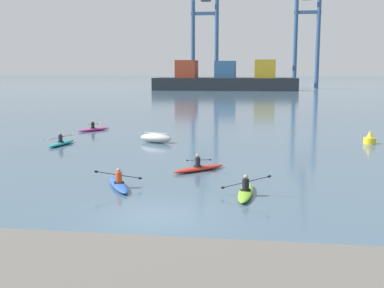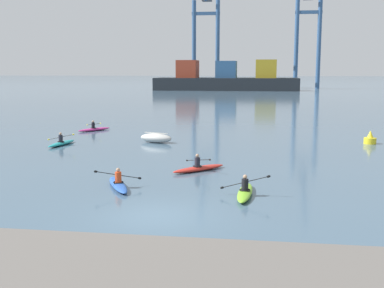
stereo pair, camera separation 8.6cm
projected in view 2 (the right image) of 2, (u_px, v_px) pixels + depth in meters
ground_plane at (156, 216)px, 18.19m from camera, size 800.00×800.00×0.00m
container_barge at (226, 80)px, 128.39m from camera, size 37.81×10.74×7.99m
gantry_crane_west at (206, 27)px, 139.65m from camera, size 8.14×17.48×37.55m
gantry_crane_west_mid at (308, 26)px, 135.89m from camera, size 7.48×17.58×37.24m
capsized_dinghy at (156, 138)px, 36.50m from camera, size 2.81×1.82×0.76m
channel_buoy at (370, 139)px, 35.91m from camera, size 0.90×0.90×1.00m
kayak_teal at (61, 143)px, 35.24m from camera, size 2.23×3.45×0.95m
kayak_blue at (118, 184)px, 22.62m from camera, size 2.06×3.31×0.95m
kayak_lime at (245, 192)px, 21.19m from camera, size 2.22×3.43×0.99m
kayak_magenta at (94, 129)px, 43.49m from camera, size 2.48×3.10×0.95m
kayak_red at (199, 168)px, 26.31m from camera, size 2.85×2.81×0.95m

